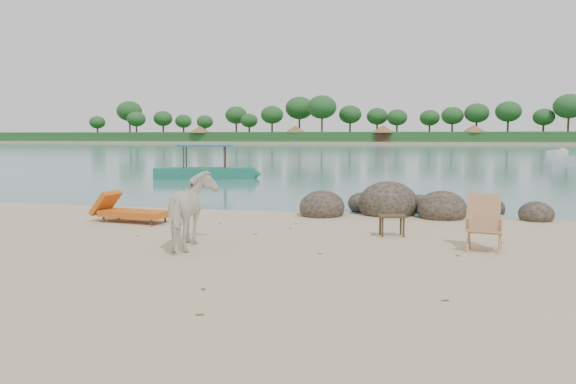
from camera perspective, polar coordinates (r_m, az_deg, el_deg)
name	(u,v)px	position (r m, az deg, el deg)	size (l,w,h in m)	color
water	(407,148)	(99.15, 12.01, 4.37)	(400.00, 400.00, 0.00)	#346468
far_shore	(414,143)	(179.13, 12.65, 4.91)	(420.00, 90.00, 1.40)	tan
far_scenery	(412,132)	(145.82, 12.50, 5.99)	(420.00, 18.00, 9.50)	#1E4C1E
boulders	(403,207)	(15.41, 11.59, -1.53)	(6.43, 2.99, 1.21)	#2B211C
cow	(193,212)	(10.73, -9.64, -1.99)	(0.78, 1.70, 1.44)	silver
side_table	(392,227)	(12.07, 10.49, -3.53)	(0.55, 0.36, 0.45)	#322414
lounge_chair	(134,211)	(14.27, -15.35, -1.83)	(2.12, 0.74, 0.64)	#C44917
deck_chair	(485,225)	(10.93, 19.36, -3.18)	(0.66, 0.72, 1.03)	tan
boat_near	(205,150)	(29.17, -8.45, 4.20)	(5.72, 1.29, 2.79)	#1C6E53
boat_far	(558,152)	(73.16, 25.70, 3.72)	(5.00, 1.13, 0.58)	silver
dead_leaves	(292,248)	(10.76, 0.37, -5.75)	(7.99, 7.46, 0.00)	brown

